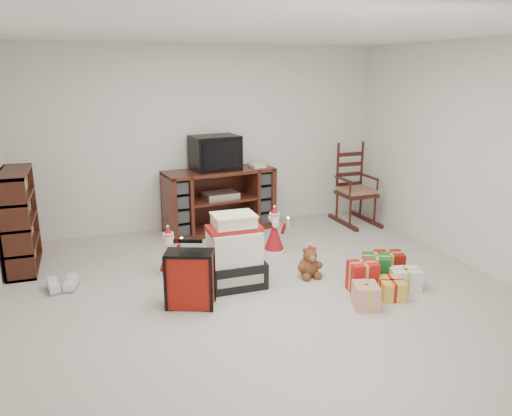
{
  "coord_description": "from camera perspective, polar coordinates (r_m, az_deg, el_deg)",
  "views": [
    {
      "loc": [
        -1.55,
        -4.24,
        2.18
      ],
      "look_at": [
        0.11,
        0.6,
        0.75
      ],
      "focal_mm": 35.0,
      "sensor_mm": 36.0,
      "label": 1
    }
  ],
  "objects": [
    {
      "name": "teddy_bear",
      "position": [
        5.44,
        6.08,
        -6.37
      ],
      "size": [
        0.22,
        0.2,
        0.33
      ],
      "color": "brown",
      "rests_on": "floor"
    },
    {
      "name": "mrs_claus_figurine",
      "position": [
        5.58,
        -9.9,
        -5.31
      ],
      "size": [
        0.26,
        0.25,
        0.53
      ],
      "color": "maroon",
      "rests_on": "floor"
    },
    {
      "name": "red_suitcase",
      "position": [
        4.75,
        -7.54,
        -8.06
      ],
      "size": [
        0.47,
        0.36,
        0.65
      ],
      "rotation": [
        0.0,
        0.0,
        -0.37
      ],
      "color": "maroon",
      "rests_on": "floor"
    },
    {
      "name": "tv_stand",
      "position": [
        6.88,
        -4.18,
        0.89
      ],
      "size": [
        1.56,
        0.73,
        0.86
      ],
      "rotation": [
        0.0,
        0.0,
        0.13
      ],
      "color": "#451E13",
      "rests_on": "floor"
    },
    {
      "name": "crt_television",
      "position": [
        6.76,
        -4.7,
        6.31
      ],
      "size": [
        0.68,
        0.54,
        0.46
      ],
      "rotation": [
        0.0,
        0.0,
        0.15
      ],
      "color": "black",
      "rests_on": "tv_stand"
    },
    {
      "name": "room",
      "position": [
        4.61,
        1.12,
        4.01
      ],
      "size": [
        5.01,
        5.01,
        2.51
      ],
      "color": "beige",
      "rests_on": "ground"
    },
    {
      "name": "sneaker_pair",
      "position": [
        5.5,
        -21.26,
        -8.29
      ],
      "size": [
        0.33,
        0.27,
        0.09
      ],
      "rotation": [
        0.0,
        0.0,
        0.03
      ],
      "color": "silver",
      "rests_on": "floor"
    },
    {
      "name": "bookshelf",
      "position": [
        6.13,
        -25.4,
        -1.45
      ],
      "size": [
        0.3,
        0.91,
        1.11
      ],
      "color": "#3D1A10",
      "rests_on": "floor"
    },
    {
      "name": "gift_cluster",
      "position": [
        5.29,
        14.2,
        -7.62
      ],
      "size": [
        0.77,
        1.07,
        0.26
      ],
      "color": "#AE1713",
      "rests_on": "floor"
    },
    {
      "name": "stocking",
      "position": [
        5.17,
        -3.81,
        -5.56
      ],
      "size": [
        0.31,
        0.21,
        0.62
      ],
      "primitive_type": null,
      "rotation": [
        0.0,
        0.0,
        -0.33
      ],
      "color": "#0C7010",
      "rests_on": "floor"
    },
    {
      "name": "rocking_chair",
      "position": [
        7.39,
        11.16,
        1.51
      ],
      "size": [
        0.51,
        0.81,
        1.2
      ],
      "rotation": [
        0.0,
        0.0,
        0.04
      ],
      "color": "#3D1A10",
      "rests_on": "floor"
    },
    {
      "name": "santa_figurine",
      "position": [
        6.1,
        2.09,
        -3.06
      ],
      "size": [
        0.28,
        0.27,
        0.58
      ],
      "color": "maroon",
      "rests_on": "floor"
    },
    {
      "name": "gift_pile",
      "position": [
        5.14,
        -2.5,
        -5.44
      ],
      "size": [
        0.6,
        0.44,
        0.75
      ],
      "rotation": [
        0.0,
        0.0,
        0.01
      ],
      "color": "black",
      "rests_on": "floor"
    }
  ]
}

